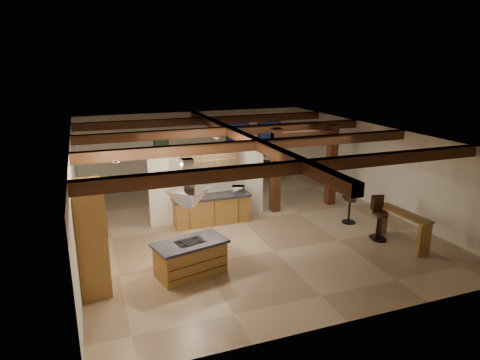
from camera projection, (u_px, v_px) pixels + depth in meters
The scene contains 23 objects.
ground at pixel (242, 220), 14.01m from camera, with size 12.00×12.00×0.00m, color tan.
room_walls at pixel (242, 168), 13.52m from camera, with size 12.00×12.00×12.00m.
ceiling_beams at pixel (242, 137), 13.26m from camera, with size 10.00×12.00×0.28m.
timber_posts at pixel (305, 159), 14.82m from camera, with size 2.50×0.30×2.90m.
partition_wall at pixel (208, 187), 13.82m from camera, with size 3.80×0.18×2.20m, color silver.
pantry_cabinet at pixel (92, 236), 9.77m from camera, with size 0.67×1.60×2.40m.
back_counter at pixel (212, 209), 13.64m from camera, with size 2.50×0.66×0.94m.
upper_display_cabinet at pixel (209, 166), 13.45m from camera, with size 1.80×0.36×0.95m.
range_hood at pixel (189, 205), 10.05m from camera, with size 1.10×1.10×1.40m.
back_windows at pixel (253, 139), 19.89m from camera, with size 2.70×0.07×1.70m.
framed_art at pixel (161, 141), 18.39m from camera, with size 0.65×0.05×0.85m.
recessed_cans at pixel (175, 152), 10.63m from camera, with size 3.16×2.46×0.03m.
kitchen_island at pixel (191, 258), 10.41m from camera, with size 1.91×1.32×0.86m.
dining_table at pixel (220, 189), 16.25m from camera, with size 1.97×1.10×0.69m, color #37150D.
sofa at pixel (263, 166), 19.92m from camera, with size 2.14×0.84×0.63m, color black.
microwave at pixel (238, 189), 13.79m from camera, with size 0.40×0.27×0.22m, color silver.
bar_counter at pixel (402, 223), 12.07m from camera, with size 0.57×1.83×0.95m.
side_table at pixel (279, 165), 20.13m from camera, with size 0.46×0.46×0.58m, color #361B0D.
table_lamp at pixel (279, 155), 19.99m from camera, with size 0.25×0.25×0.30m.
bar_stool_a at pixel (380, 219), 12.36m from camera, with size 0.43×0.43×1.24m.
bar_stool_b at pixel (378, 217), 12.52m from camera, with size 0.46×0.48×1.26m.
bar_stool_c at pixel (349, 204), 13.70m from camera, with size 0.44×0.45×1.25m.
dining_chairs at pixel (220, 183), 16.19m from camera, with size 1.92×1.92×1.13m.
Camera 1 is at (-4.65, -12.27, 5.08)m, focal length 32.00 mm.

